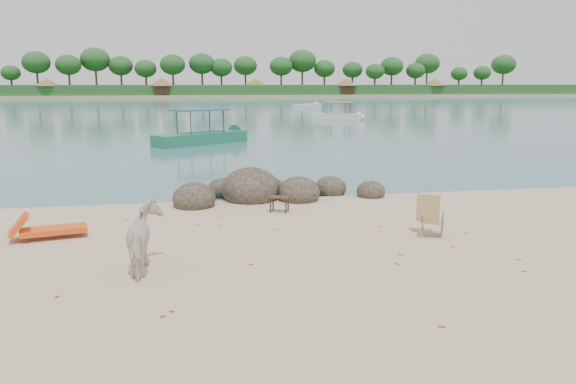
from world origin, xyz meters
name	(u,v)px	position (x,y,z in m)	size (l,w,h in m)	color
water	(192,104)	(0.00, 90.00, 0.00)	(400.00, 400.00, 0.00)	#336367
far_shore	(187,95)	(0.00, 170.00, 0.00)	(420.00, 90.00, 1.40)	tan
far_scenery	(188,85)	(0.03, 136.70, 3.14)	(420.00, 18.00, 9.50)	#1E4C1E
boulders	(263,192)	(0.33, 6.02, 0.24)	(6.45, 3.02, 1.31)	#2F251F
cow	(146,240)	(-2.76, -0.14, 0.62)	(0.67, 1.47, 1.25)	beige
side_table	(279,205)	(0.50, 4.15, 0.21)	(0.53, 0.34, 0.43)	#332514
lounge_chair	(54,228)	(-4.95, 2.56, 0.26)	(1.77, 0.62, 0.53)	#EA471B
deck_chair	(433,218)	(3.50, 1.09, 0.45)	(0.58, 0.63, 0.90)	#A58252
boat_near	(200,115)	(-0.92, 22.91, 1.64)	(6.76, 1.52, 3.28)	#1D6F4F
boat_mid	(338,104)	(13.35, 43.90, 1.41)	(5.76, 1.30, 2.81)	silver
boat_far	(307,105)	(15.89, 69.18, 0.35)	(6.12, 1.38, 0.71)	silver
dead_leaves	(299,253)	(0.27, 0.47, 0.01)	(8.69, 7.59, 0.00)	brown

